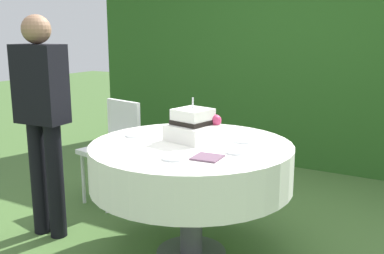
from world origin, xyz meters
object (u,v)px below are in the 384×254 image
at_px(serving_plate_left, 173,158).
at_px(standing_person, 42,112).
at_px(napkin_stack, 207,157).
at_px(cake_table, 191,165).
at_px(serving_plate_right, 242,141).
at_px(serving_plate_far, 235,152).
at_px(garden_chair, 115,142).
at_px(wedding_cake, 193,126).
at_px(serving_plate_near, 134,135).

relative_size(serving_plate_left, standing_person, 0.09).
xyz_separation_m(napkin_stack, standing_person, (-1.32, -0.02, 0.15)).
xyz_separation_m(cake_table, serving_plate_right, (0.26, 0.22, 0.15)).
distance_m(serving_plate_left, napkin_stack, 0.19).
bearing_deg(serving_plate_far, napkin_stack, -116.79).
xyz_separation_m(serving_plate_left, garden_chair, (-1.16, 0.88, -0.24)).
bearing_deg(serving_plate_right, standing_person, -160.18).
xyz_separation_m(wedding_cake, garden_chair, (-1.04, 0.43, -0.33)).
bearing_deg(serving_plate_far, cake_table, 169.59).
bearing_deg(cake_table, serving_plate_far, -10.41).
bearing_deg(serving_plate_near, serving_plate_right, 18.18).
bearing_deg(serving_plate_left, garden_chair, 142.96).
height_order(serving_plate_near, napkin_stack, serving_plate_near).
distance_m(cake_table, wedding_cake, 0.26).
bearing_deg(napkin_stack, serving_plate_far, 63.21).
relative_size(serving_plate_far, garden_chair, 0.13).
xyz_separation_m(serving_plate_near, serving_plate_left, (0.54, -0.34, 0.00)).
bearing_deg(serving_plate_right, serving_plate_left, -107.04).
bearing_deg(serving_plate_left, napkin_stack, 34.61).
height_order(cake_table, serving_plate_near, serving_plate_near).
bearing_deg(serving_plate_near, garden_chair, 139.23).
xyz_separation_m(wedding_cake, serving_plate_far, (0.38, -0.15, -0.09)).
height_order(serving_plate_far, serving_plate_left, same).
xyz_separation_m(serving_plate_far, serving_plate_left, (-0.25, -0.29, 0.00)).
xyz_separation_m(garden_chair, standing_person, (0.00, -0.78, 0.39)).
xyz_separation_m(serving_plate_far, napkin_stack, (-0.09, -0.18, -0.00)).
relative_size(napkin_stack, garden_chair, 0.18).
distance_m(cake_table, standing_person, 1.14).
xyz_separation_m(serving_plate_far, standing_person, (-1.41, -0.20, 0.15)).
bearing_deg(wedding_cake, standing_person, -161.14).
bearing_deg(serving_plate_right, cake_table, -140.42).
bearing_deg(napkin_stack, wedding_cake, 130.47).
bearing_deg(standing_person, serving_plate_left, -4.52).
xyz_separation_m(cake_table, serving_plate_near, (-0.45, -0.02, 0.15)).
height_order(napkin_stack, standing_person, standing_person).
xyz_separation_m(serving_plate_near, garden_chair, (-0.62, 0.54, -0.24)).
xyz_separation_m(serving_plate_left, serving_plate_right, (0.18, 0.57, 0.00)).
bearing_deg(cake_table, serving_plate_right, 39.58).
bearing_deg(standing_person, serving_plate_right, 19.82).
height_order(cake_table, serving_plate_left, serving_plate_left).
relative_size(cake_table, napkin_stack, 8.35).
xyz_separation_m(wedding_cake, napkin_stack, (0.28, -0.33, -0.09)).
relative_size(serving_plate_near, napkin_stack, 0.80).
bearing_deg(napkin_stack, standing_person, -179.17).
bearing_deg(serving_plate_far, serving_plate_left, -130.83).
distance_m(serving_plate_far, serving_plate_right, 0.29).
relative_size(napkin_stack, standing_person, 0.10).
bearing_deg(serving_plate_far, serving_plate_right, 105.18).
relative_size(serving_plate_far, standing_person, 0.07).
height_order(serving_plate_far, serving_plate_right, same).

